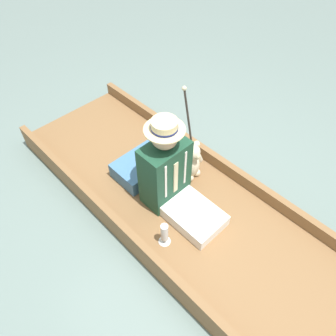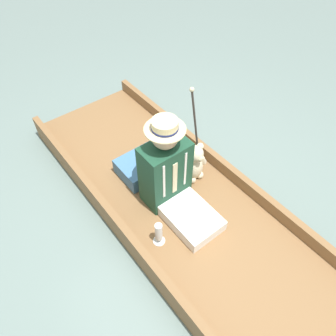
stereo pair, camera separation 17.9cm
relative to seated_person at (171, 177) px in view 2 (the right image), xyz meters
The scene contains 7 objects.
ground_plane 0.46m from the seated_person, 160.14° to the left, with size 16.00×16.00×0.00m, color slate.
punt_boat 0.38m from the seated_person, 160.14° to the left, with size 1.18×3.40×0.26m.
seat_cushion 0.49m from the seated_person, 94.81° to the right, with size 0.49×0.35×0.15m.
seated_person is the anchor object (origin of this frame).
teddy_bear 0.37m from the seated_person, 166.93° to the right, with size 0.28×0.17×0.40m.
wine_glass 0.45m from the seated_person, 38.65° to the left, with size 0.10×0.10×0.23m.
walking_cane 0.65m from the seated_person, 148.43° to the right, with size 0.04×0.19×0.74m.
Camera 2 is at (1.13, 1.32, 2.47)m, focal length 35.00 mm.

